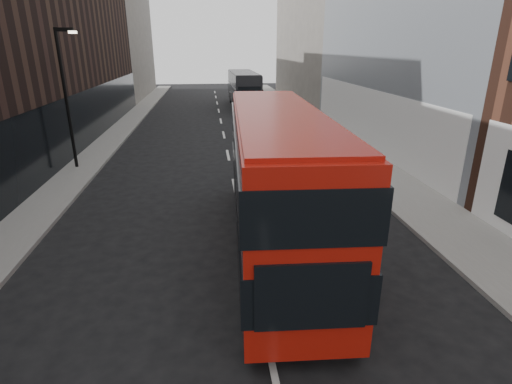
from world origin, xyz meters
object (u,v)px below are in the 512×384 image
object	(u,v)px
red_bus	(277,175)
car_c	(263,124)
grey_bus	(244,88)
car_b	(255,128)
car_a	(278,172)
street_lamp	(66,90)

from	to	relation	value
red_bus	car_c	world-z (taller)	red_bus
grey_bus	car_c	world-z (taller)	grey_bus
car_b	car_c	bearing A→B (deg)	66.30
red_bus	car_a	world-z (taller)	red_bus
street_lamp	car_c	size ratio (longest dim) A/B	1.61
car_a	car_b	distance (m)	10.89
street_lamp	red_bus	bearing A→B (deg)	-47.86
car_c	car_b	bearing A→B (deg)	-110.52
car_a	car_c	distance (m)	12.90
street_lamp	grey_bus	world-z (taller)	street_lamp
red_bus	grey_bus	xyz separation A→B (m)	(1.91, 32.80, -0.53)
grey_bus	street_lamp	bearing A→B (deg)	-116.58
red_bus	car_b	xyz separation A→B (m)	(1.28, 17.00, -1.86)
street_lamp	car_c	distance (m)	14.78
car_b	car_c	size ratio (longest dim) A/B	0.92
grey_bus	car_b	world-z (taller)	grey_bus
car_b	grey_bus	bearing A→B (deg)	87.36
car_c	street_lamp	bearing A→B (deg)	-139.10
red_bus	car_c	distance (m)	19.19
street_lamp	grey_bus	distance (m)	25.33
red_bus	car_a	xyz separation A→B (m)	(1.13, 6.11, -1.83)
grey_bus	car_b	xyz separation A→B (m)	(-0.62, -15.80, -1.32)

